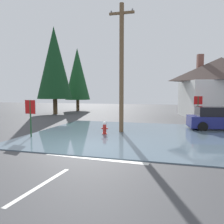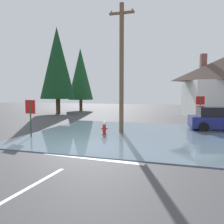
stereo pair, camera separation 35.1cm
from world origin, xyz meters
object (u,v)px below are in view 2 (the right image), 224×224
(utility_pole, at_px, (122,66))
(pine_tree_tall_left, at_px, (57,63))
(fire_hydrant, at_px, (104,128))
(parked_car, at_px, (223,119))
(stop_sign_near, at_px, (30,111))
(stop_sign_far, at_px, (200,104))
(house, at_px, (224,86))
(pine_tree_mid_left, at_px, (81,74))

(utility_pole, relative_size, pine_tree_tall_left, 0.79)
(fire_hydrant, bearing_deg, parked_car, 28.40)
(utility_pole, bearing_deg, fire_hydrant, -126.51)
(utility_pole, relative_size, parked_car, 1.70)
(stop_sign_near, relative_size, stop_sign_far, 0.95)
(utility_pole, distance_m, pine_tree_tall_left, 14.75)
(fire_hydrant, relative_size, utility_pole, 0.10)
(house, bearing_deg, pine_tree_tall_left, -174.76)
(stop_sign_near, height_order, pine_tree_tall_left, pine_tree_tall_left)
(stop_sign_far, relative_size, house, 0.25)
(fire_hydrant, xyz_separation_m, utility_pole, (0.80, 1.08, 3.83))
(stop_sign_near, bearing_deg, parked_car, 28.13)
(fire_hydrant, xyz_separation_m, pine_tree_tall_left, (-9.73, 11.24, 5.66))
(stop_sign_near, height_order, utility_pole, utility_pole)
(stop_sign_far, xyz_separation_m, parked_car, (1.19, -3.66, -0.87))
(stop_sign_far, xyz_separation_m, pine_tree_tall_left, (-15.77, 3.67, 4.42))
(utility_pole, distance_m, parked_car, 7.84)
(pine_tree_tall_left, bearing_deg, stop_sign_near, -65.83)
(fire_hydrant, relative_size, pine_tree_mid_left, 0.09)
(pine_tree_mid_left, bearing_deg, parked_car, -37.73)
(house, xyz_separation_m, pine_tree_mid_left, (-17.88, 3.70, 1.92))
(parked_car, distance_m, pine_tree_mid_left, 21.24)
(house, bearing_deg, pine_tree_mid_left, 168.31)
(house, bearing_deg, utility_pole, -123.62)
(fire_hydrant, relative_size, parked_car, 0.17)
(utility_pole, height_order, stop_sign_far, utility_pole)
(fire_hydrant, bearing_deg, pine_tree_tall_left, 130.87)
(house, bearing_deg, stop_sign_far, -116.21)
(stop_sign_near, bearing_deg, utility_pole, 33.72)
(stop_sign_far, distance_m, house, 6.19)
(stop_sign_far, relative_size, parked_car, 0.48)
(house, distance_m, pine_tree_tall_left, 18.70)
(stop_sign_near, height_order, stop_sign_far, stop_sign_far)
(house, height_order, pine_tree_tall_left, pine_tree_tall_left)
(pine_tree_tall_left, relative_size, pine_tree_mid_left, 1.17)
(utility_pole, bearing_deg, stop_sign_far, 51.07)
(utility_pole, distance_m, stop_sign_far, 8.74)
(stop_sign_near, bearing_deg, pine_tree_mid_left, 106.20)
(stop_sign_near, bearing_deg, house, 50.10)
(stop_sign_near, distance_m, stop_sign_far, 13.71)
(parked_car, relative_size, pine_tree_mid_left, 0.54)
(stop_sign_near, distance_m, utility_pole, 6.14)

